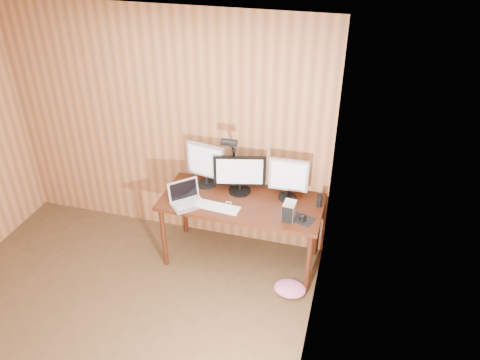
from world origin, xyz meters
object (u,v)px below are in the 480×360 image
at_px(mouse, 303,218).
at_px(desk_lamp, 231,156).
at_px(hard_drive, 289,211).
at_px(monitor_center, 240,174).
at_px(keyboard, 217,207).
at_px(monitor_left, 206,164).
at_px(desk, 243,207).
at_px(laptop, 186,198).
at_px(monitor_right, 288,178).
at_px(phone, 227,205).
at_px(speaker, 320,201).

xyz_separation_m(mouse, desk_lamp, (-0.78, 0.30, 0.39)).
bearing_deg(hard_drive, monitor_center, 154.33).
xyz_separation_m(keyboard, mouse, (0.83, 0.03, 0.01)).
bearing_deg(monitor_left, desk, -5.25).
bearing_deg(mouse, laptop, -153.82).
distance_m(monitor_center, mouse, 0.78).
height_order(monitor_center, mouse, monitor_center).
height_order(desk, desk_lamp, desk_lamp).
height_order(laptop, hard_drive, laptop).
xyz_separation_m(desk, hard_drive, (0.51, -0.24, 0.21)).
relative_size(monitor_left, monitor_right, 1.07).
distance_m(laptop, mouse, 1.14).
distance_m(hard_drive, phone, 0.62).
distance_m(mouse, speaker, 0.29).
bearing_deg(keyboard, hard_drive, 5.51).
distance_m(monitor_right, desk_lamp, 0.60).
bearing_deg(phone, monitor_right, 29.59).
distance_m(keyboard, mouse, 0.83).
xyz_separation_m(monitor_right, speaker, (0.32, -0.06, -0.17)).
distance_m(phone, desk_lamp, 0.49).
relative_size(monitor_left, desk_lamp, 0.71).
height_order(monitor_left, phone, monitor_left).
xyz_separation_m(speaker, desk_lamp, (-0.89, 0.04, 0.35)).
bearing_deg(phone, laptop, -170.37).
bearing_deg(hard_drive, desk_lamp, 157.81).
height_order(desk, monitor_left, monitor_left).
height_order(mouse, hard_drive, hard_drive).
distance_m(mouse, hard_drive, 0.15).
relative_size(monitor_left, phone, 4.21).
bearing_deg(laptop, desk, -16.89).
bearing_deg(phone, mouse, -0.99).
xyz_separation_m(desk, monitor_right, (0.43, 0.09, 0.36)).
xyz_separation_m(monitor_right, hard_drive, (0.08, -0.33, -0.15)).
distance_m(desk, speaker, 0.78).
distance_m(monitor_left, hard_drive, 1.01).
xyz_separation_m(monitor_center, hard_drive, (0.56, -0.32, -0.12)).
bearing_deg(monitor_left, laptop, -92.37).
xyz_separation_m(keyboard, desk_lamp, (0.05, 0.33, 0.40)).
height_order(desk, speaker, speaker).
distance_m(desk, phone, 0.26).
height_order(mouse, phone, mouse).
bearing_deg(phone, keyboard, -146.83).
height_order(monitor_left, desk_lamp, desk_lamp).
bearing_deg(hard_drive, speaker, 52.09).
bearing_deg(mouse, speaker, 90.24).
relative_size(monitor_right, keyboard, 0.95).
bearing_deg(monitor_right, desk_lamp, 179.93).
distance_m(monitor_center, phone, 0.35).
bearing_deg(speaker, hard_drive, -131.78).
relative_size(monitor_right, hard_drive, 2.53).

